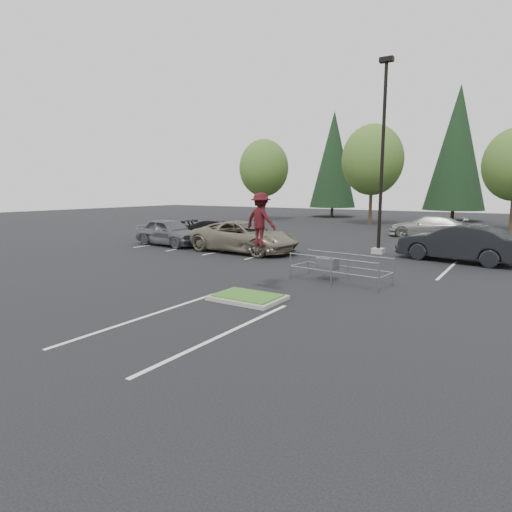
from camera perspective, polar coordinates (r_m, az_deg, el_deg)
The scene contains 15 objects.
ground at distance 13.67m, azimuth -1.11°, elevation -5.84°, with size 120.00×120.00×0.00m, color black.
grass_median at distance 13.65m, azimuth -1.11°, elevation -5.52°, with size 2.20×1.60×0.16m.
stall_lines at distance 19.42m, azimuth 5.51°, elevation -1.44°, with size 22.62×17.60×0.01m.
light_pole at distance 24.00m, azimuth 16.43°, elevation 11.14°, with size 0.70×0.60×10.12m.
decid_a at distance 48.27m, azimuth 1.06°, elevation 11.42°, with size 5.44×5.44×8.91m.
decid_b at distance 43.68m, azimuth 15.24°, elevation 11.98°, with size 5.89×5.89×9.64m.
conif_a at distance 55.39m, azimuth 10.28°, elevation 12.53°, with size 5.72×5.72×13.00m.
conif_b at distance 52.17m, azimuth 25.24°, elevation 12.89°, with size 6.38×6.38×14.50m.
cart_corral at distance 16.53m, azimuth 9.86°, elevation -1.05°, with size 3.83×1.77×1.05m.
skateboarder at distance 14.17m, azimuth 0.65°, elevation 4.83°, with size 1.22×0.81×1.98m.
car_l_tan at distance 23.74m, azimuth -1.52°, elevation 2.58°, with size 2.86×6.21×1.73m, color #776E5B.
car_l_black at distance 28.54m, azimuth -4.90°, elevation 3.33°, with size 2.01×4.94×1.43m, color black.
car_l_grey at distance 27.13m, azimuth -11.52°, elevation 3.15°, with size 1.98×4.91×1.67m, color #565A5E.
car_r_charc at distance 22.80m, azimuth 25.34°, elevation 1.57°, with size 1.91×5.48×1.81m, color black.
car_far_silver at distance 33.67m, azimuth 21.96°, elevation 3.67°, with size 2.17×5.35×1.55m, color #A7A8A2.
Camera 1 is at (7.38, -10.97, 3.48)m, focal length 30.00 mm.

